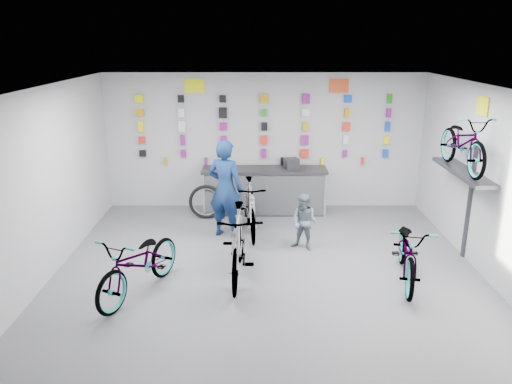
{
  "coord_description": "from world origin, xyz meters",
  "views": [
    {
      "loc": [
        -0.2,
        -6.91,
        3.71
      ],
      "look_at": [
        -0.18,
        1.4,
        1.13
      ],
      "focal_mm": 35.0,
      "sensor_mm": 36.0,
      "label": 1
    }
  ],
  "objects_px": {
    "bike_left": "(140,263)",
    "bike_center": "(238,244)",
    "counter": "(264,191)",
    "customer": "(304,222)",
    "bike_right": "(408,251)",
    "bike_service": "(250,208)",
    "clerk": "(225,189)"
  },
  "relations": [
    {
      "from": "counter",
      "to": "bike_center",
      "type": "bearing_deg",
      "value": -98.55
    },
    {
      "from": "bike_left",
      "to": "bike_service",
      "type": "bearing_deg",
      "value": 79.7
    },
    {
      "from": "bike_service",
      "to": "bike_left",
      "type": "bearing_deg",
      "value": -129.31
    },
    {
      "from": "bike_right",
      "to": "clerk",
      "type": "distance_m",
      "value": 3.54
    },
    {
      "from": "bike_center",
      "to": "clerk",
      "type": "relative_size",
      "value": 1.02
    },
    {
      "from": "bike_left",
      "to": "clerk",
      "type": "height_order",
      "value": "clerk"
    },
    {
      "from": "bike_center",
      "to": "bike_right",
      "type": "distance_m",
      "value": 2.68
    },
    {
      "from": "counter",
      "to": "clerk",
      "type": "height_order",
      "value": "clerk"
    },
    {
      "from": "counter",
      "to": "bike_left",
      "type": "height_order",
      "value": "bike_left"
    },
    {
      "from": "bike_right",
      "to": "bike_left",
      "type": "bearing_deg",
      "value": -162.97
    },
    {
      "from": "bike_center",
      "to": "bike_left",
      "type": "bearing_deg",
      "value": -157.89
    },
    {
      "from": "clerk",
      "to": "customer",
      "type": "xyz_separation_m",
      "value": [
        1.46,
        -0.65,
        -0.43
      ]
    },
    {
      "from": "counter",
      "to": "bike_left",
      "type": "distance_m",
      "value": 4.15
    },
    {
      "from": "bike_center",
      "to": "bike_service",
      "type": "distance_m",
      "value": 1.89
    },
    {
      "from": "bike_left",
      "to": "customer",
      "type": "xyz_separation_m",
      "value": [
        2.61,
        1.67,
        0.02
      ]
    },
    {
      "from": "counter",
      "to": "bike_center",
      "type": "distance_m",
      "value": 3.2
    },
    {
      "from": "counter",
      "to": "bike_service",
      "type": "bearing_deg",
      "value": -102.79
    },
    {
      "from": "bike_left",
      "to": "bike_center",
      "type": "height_order",
      "value": "bike_center"
    },
    {
      "from": "bike_right",
      "to": "bike_center",
      "type": "bearing_deg",
      "value": -170.87
    },
    {
      "from": "clerk",
      "to": "customer",
      "type": "height_order",
      "value": "clerk"
    },
    {
      "from": "customer",
      "to": "bike_center",
      "type": "bearing_deg",
      "value": -107.4
    },
    {
      "from": "bike_left",
      "to": "customer",
      "type": "bearing_deg",
      "value": 56.39
    },
    {
      "from": "bike_service",
      "to": "clerk",
      "type": "relative_size",
      "value": 0.95
    },
    {
      "from": "bike_right",
      "to": "bike_service",
      "type": "xyz_separation_m",
      "value": [
        -2.49,
        1.96,
        0.04
      ]
    },
    {
      "from": "bike_left",
      "to": "customer",
      "type": "relative_size",
      "value": 1.84
    },
    {
      "from": "counter",
      "to": "customer",
      "type": "relative_size",
      "value": 2.59
    },
    {
      "from": "bike_center",
      "to": "customer",
      "type": "xyz_separation_m",
      "value": [
        1.16,
        1.14,
        -0.07
      ]
    },
    {
      "from": "counter",
      "to": "customer",
      "type": "height_order",
      "value": "customer"
    },
    {
      "from": "bike_left",
      "to": "bike_right",
      "type": "xyz_separation_m",
      "value": [
        4.12,
        0.44,
        0.0
      ]
    },
    {
      "from": "customer",
      "to": "bike_right",
      "type": "bearing_deg",
      "value": -10.8
    },
    {
      "from": "bike_left",
      "to": "counter",
      "type": "bearing_deg",
      "value": 86.3
    },
    {
      "from": "counter",
      "to": "bike_service",
      "type": "distance_m",
      "value": 1.31
    }
  ]
}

